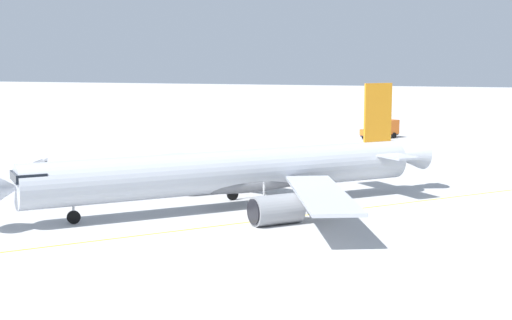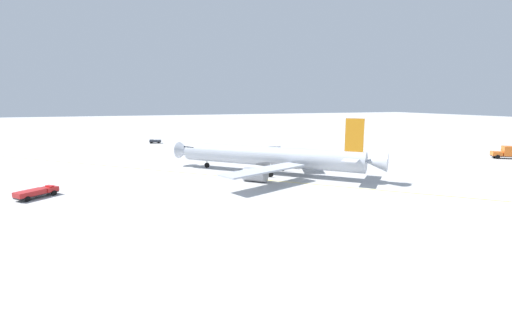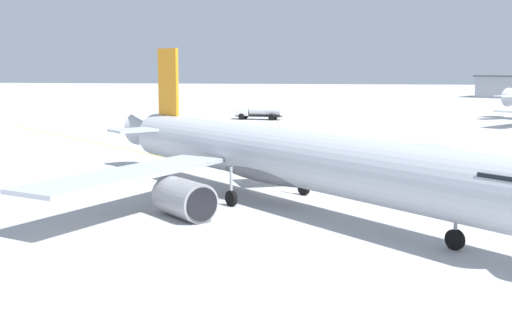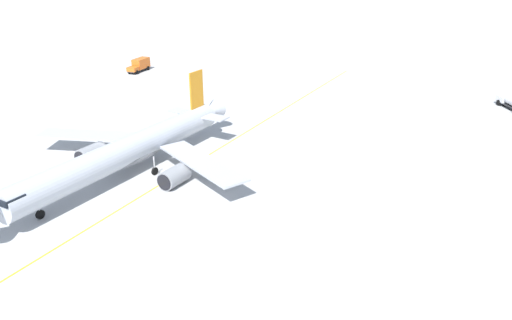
# 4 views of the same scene
# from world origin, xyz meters

# --- Properties ---
(ground_plane) EXTENTS (600.00, 600.00, 0.00)m
(ground_plane) POSITION_xyz_m (0.00, 0.00, 0.00)
(ground_plane) COLOR #B2B2B2
(airliner_main) EXTENTS (32.83, 33.19, 11.10)m
(airliner_main) POSITION_xyz_m (0.53, 2.67, 3.14)
(airliner_main) COLOR #B2B7C1
(airliner_main) RESTS_ON ground_plane
(catering_truck_truck) EXTENTS (7.09, 6.09, 3.10)m
(catering_truck_truck) POSITION_xyz_m (62.68, -1.77, 1.65)
(catering_truck_truck) COLOR #232326
(catering_truck_truck) RESTS_ON ground_plane
(taxiway_centreline) EXTENTS (110.39, 103.86, 0.01)m
(taxiway_centreline) POSITION_xyz_m (-5.13, -0.09, 0.00)
(taxiway_centreline) COLOR yellow
(taxiway_centreline) RESTS_ON ground_plane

